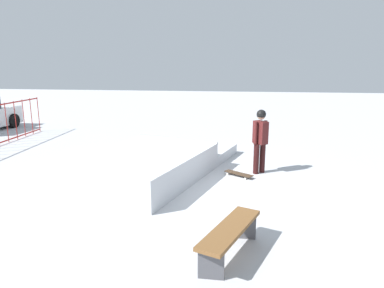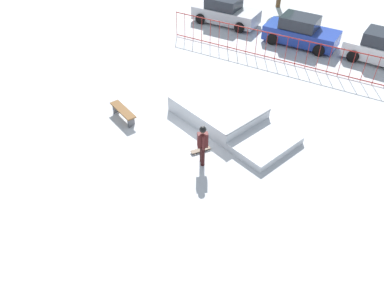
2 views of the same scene
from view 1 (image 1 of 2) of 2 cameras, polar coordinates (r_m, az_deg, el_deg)
ground_plane at (r=8.58m, az=0.61°, el=-6.63°), size 60.00×60.00×0.00m
skate_ramp at (r=9.31m, az=-6.24°, el=-3.09°), size 5.92×4.04×0.74m
skater at (r=9.38m, az=11.15°, el=1.21°), size 0.43×0.41×1.73m
skateboard at (r=9.22m, az=7.67°, el=-4.85°), size 0.61×0.77×0.09m
park_bench at (r=5.47m, az=6.27°, el=-14.56°), size 1.64×0.94×0.48m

